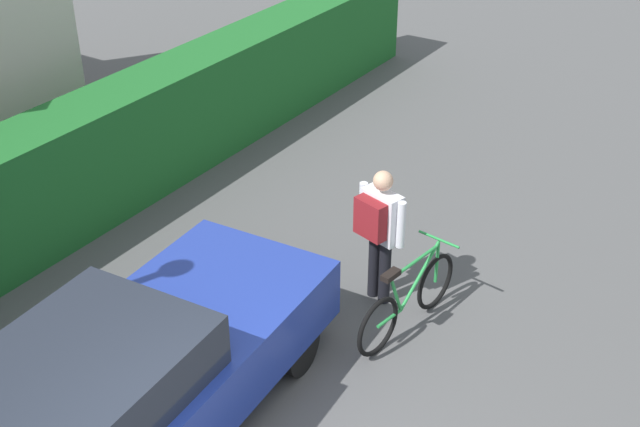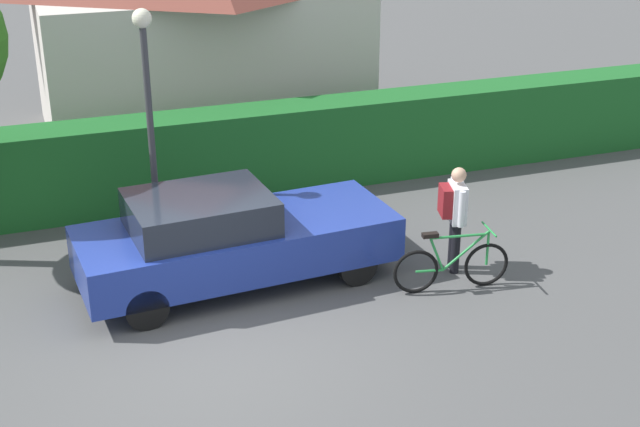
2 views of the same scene
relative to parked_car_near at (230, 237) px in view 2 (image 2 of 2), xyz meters
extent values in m
plane|color=#4C4C4C|center=(-0.66, -1.64, -0.71)|extent=(60.00, 60.00, 0.00)
cube|color=#1A5B23|center=(-0.66, 3.29, 0.05)|extent=(21.67, 0.90, 1.52)
cube|color=beige|center=(1.27, 7.36, 0.79)|extent=(6.44, 4.42, 3.00)
cube|color=navy|center=(0.11, 0.01, -0.11)|extent=(4.51, 1.96, 0.63)
cube|color=#1E232D|center=(-0.41, -0.03, 0.45)|extent=(1.97, 1.59, 0.48)
cylinder|color=black|center=(1.56, 0.85, -0.42)|extent=(0.58, 0.22, 0.57)
cylinder|color=black|center=(1.66, -0.64, -0.42)|extent=(0.58, 0.22, 0.57)
cylinder|color=black|center=(-1.43, 0.66, -0.42)|extent=(0.58, 0.22, 0.57)
cylinder|color=black|center=(-1.34, -0.84, -0.42)|extent=(0.58, 0.22, 0.57)
torus|color=black|center=(3.34, -1.31, -0.38)|extent=(0.65, 0.14, 0.65)
torus|color=black|center=(2.31, -1.17, -0.38)|extent=(0.65, 0.14, 0.65)
cylinder|color=#268C3F|center=(3.02, -1.26, -0.13)|extent=(0.66, 0.13, 0.56)
cylinder|color=#268C3F|center=(2.60, -1.21, -0.14)|extent=(0.25, 0.07, 0.54)
cylinder|color=#268C3F|center=(2.89, -1.25, 0.10)|extent=(0.80, 0.14, 0.05)
cylinder|color=#268C3F|center=(2.51, -1.19, -0.39)|extent=(0.39, 0.09, 0.05)
cylinder|color=#268C3F|center=(3.34, -1.31, -0.12)|extent=(0.04, 0.04, 0.51)
cube|color=black|center=(2.49, -1.19, 0.16)|extent=(0.23, 0.13, 0.06)
cylinder|color=#268C3F|center=(3.34, -1.31, 0.16)|extent=(0.10, 0.50, 0.03)
cylinder|color=black|center=(3.16, -0.64, -0.31)|extent=(0.13, 0.13, 0.79)
cylinder|color=black|center=(3.12, -0.80, -0.31)|extent=(0.13, 0.13, 0.79)
cube|color=silver|center=(3.14, -0.72, 0.36)|extent=(0.32, 0.50, 0.56)
sphere|color=tan|center=(3.14, -0.72, 0.78)|extent=(0.21, 0.21, 0.21)
cylinder|color=silver|center=(3.22, -0.45, 0.37)|extent=(0.09, 0.09, 0.53)
cylinder|color=silver|center=(3.07, -0.99, 0.37)|extent=(0.09, 0.09, 0.53)
cube|color=maroon|center=(2.99, -0.67, 0.39)|extent=(0.25, 0.40, 0.42)
cylinder|color=#38383D|center=(-0.74, 1.52, 0.99)|extent=(0.10, 0.10, 3.40)
sphere|color=#F2EDCC|center=(-0.74, 1.52, 2.81)|extent=(0.28, 0.28, 0.28)
camera|label=1|loc=(-3.58, -4.27, 4.86)|focal=46.93mm
camera|label=2|loc=(-2.62, -10.83, 5.10)|focal=49.23mm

